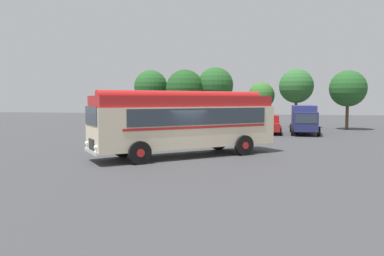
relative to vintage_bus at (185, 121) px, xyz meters
The scene contains 12 objects.
ground_plane 2.02m from the vintage_bus, 86.57° to the right, with size 120.00×120.00×0.00m, color #3D3D3F.
vintage_bus is the anchor object (origin of this frame).
car_near_left 14.53m from the vintage_bus, 96.61° to the left, with size 2.07×4.26×1.66m.
car_mid_left 13.94m from the vintage_bus, 86.58° to the left, with size 2.08×4.26×1.66m.
car_mid_right 15.09m from the vintage_bus, 74.22° to the left, with size 2.04×4.24×1.66m.
box_van 16.69m from the vintage_bus, 65.01° to the left, with size 2.33×5.77×2.50m.
tree_far_left 24.93m from the vintage_bus, 113.37° to the left, with size 3.93×3.93×6.51m.
tree_left_of_centre 22.46m from the vintage_bus, 104.09° to the left, with size 4.28×4.28×6.42m.
tree_centre 23.04m from the vintage_bus, 95.71° to the left, with size 4.07×4.07×6.70m.
tree_right_of_centre 22.91m from the vintage_bus, 82.63° to the left, with size 2.91×2.91×4.92m.
tree_far_right 23.52m from the vintage_bus, 73.35° to the left, with size 3.65×3.65×6.31m.
tree_extra_right 24.03m from the vintage_bus, 60.98° to the left, with size 3.65×3.65×5.98m.
Camera 1 is at (4.80, -18.63, 3.02)m, focal length 35.00 mm.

